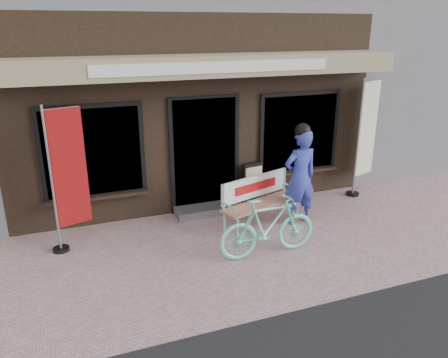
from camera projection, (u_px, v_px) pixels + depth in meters
name	position (u px, v px, depth m)	size (l,w,h in m)	color
ground	(246.00, 256.00, 6.78)	(70.00, 70.00, 0.00)	#C8999C
storefront	(164.00, 43.00, 10.17)	(7.00, 6.77, 6.00)	black
neighbor_right_near	(428.00, 45.00, 13.54)	(10.00, 7.00, 5.60)	slate
bench	(259.00, 196.00, 7.77)	(1.65, 0.87, 0.87)	#75E4BF
person	(300.00, 175.00, 7.66)	(0.65, 0.44, 1.83)	#313EAB
bicycle	(268.00, 227.00, 6.67)	(0.45, 1.59, 0.95)	#75E4BF
nobori_red	(67.00, 176.00, 6.68)	(0.69, 0.35, 2.33)	gray
nobori_cream	(365.00, 135.00, 8.95)	(0.72, 0.36, 2.43)	gray
menu_stand	(252.00, 184.00, 8.57)	(0.44, 0.16, 0.87)	black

